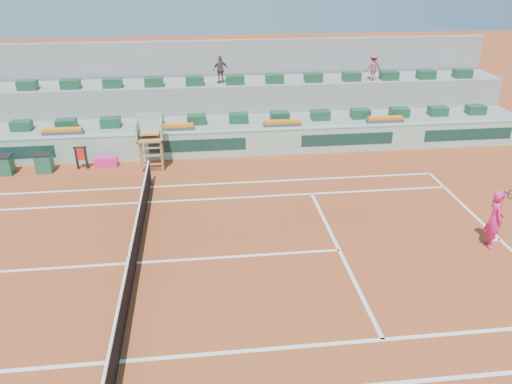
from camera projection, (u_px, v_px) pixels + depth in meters
ground at (136, 263)px, 15.34m from camera, size 90.00×90.00×0.00m
seating_tier_lower at (157, 131)px, 24.64m from camera, size 36.00×4.00×1.20m
seating_tier_upper at (157, 108)px, 25.76m from camera, size 36.00×2.40×2.60m
stadium_back_wall at (158, 83)px, 26.79m from camera, size 36.00×0.40×4.40m
player_bag at (106, 162)px, 22.09m from camera, size 0.97×0.43×0.43m
spectator_mid at (220, 70)px, 24.89m from camera, size 0.87×0.61×1.38m
spectator_right at (373, 67)px, 25.42m from camera, size 0.98×0.69×1.38m
court_lines at (136, 263)px, 15.34m from camera, size 23.89×11.09×0.01m
tennis_net at (135, 248)px, 15.11m from camera, size 0.10×11.97×1.10m
advertising_hoarding at (154, 146)px, 22.66m from camera, size 36.00×0.34×1.26m
umpire_chair at (150, 135)px, 21.36m from camera, size 1.10×0.90×2.40m
seat_row_lower at (154, 121)px, 23.47m from camera, size 32.90×0.60×0.44m
seat_row_upper at (154, 82)px, 24.56m from camera, size 32.90×0.60×0.44m
flower_planters at (119, 129)px, 22.64m from camera, size 26.80×0.36×0.28m
drink_cooler_a at (44, 163)px, 21.46m from camera, size 0.69×0.60×0.84m
drink_cooler_b at (3, 165)px, 21.25m from camera, size 0.78×0.67×0.84m
towel_rack at (81, 156)px, 21.67m from camera, size 0.56×0.09×1.03m
tennis_player at (495, 219)px, 15.81m from camera, size 0.60×0.96×2.28m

